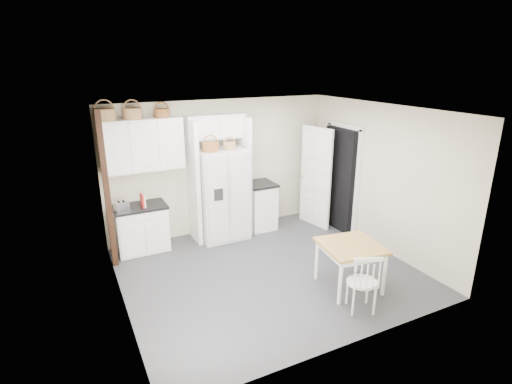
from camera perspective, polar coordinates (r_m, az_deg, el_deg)
floor at (r=6.66m, az=1.70°, el=-11.24°), size 4.50×4.50×0.00m
ceiling at (r=5.84m, az=1.94°, el=11.56°), size 4.50×4.50×0.00m
wall_back at (r=7.87m, az=-5.07°, el=3.61°), size 4.50×0.00×4.50m
wall_left at (r=5.50m, az=-19.39°, el=-3.93°), size 0.00×4.00×4.00m
wall_right at (r=7.42m, az=17.34°, el=1.92°), size 0.00×4.00×4.00m
refrigerator at (r=7.59m, az=-4.94°, el=-0.32°), size 0.90×0.72×1.74m
base_cab_left at (r=7.47m, az=-16.01°, el=-5.13°), size 0.88×0.55×0.81m
base_cab_right at (r=8.14m, az=0.54°, el=-2.04°), size 0.52×0.62×0.91m
dining_table at (r=6.25m, az=13.21°, el=-10.23°), size 0.95×0.95×0.70m
windsor_chair at (r=5.73m, az=14.88°, el=-12.33°), size 0.53×0.51×0.85m
counter_left at (r=7.31m, az=-16.30°, el=-2.06°), size 0.92×0.59×0.04m
counter_right at (r=7.99m, az=0.55°, el=1.17°), size 0.56×0.66×0.04m
toaster at (r=7.15m, az=-18.65°, el=-1.92°), size 0.26×0.20×0.16m
cookbook_red at (r=7.20m, az=-15.94°, el=-1.20°), size 0.04×0.16×0.23m
cookbook_cream at (r=7.21m, az=-15.72°, el=-1.21°), size 0.03×0.15×0.22m
basket_upper_a at (r=7.02m, az=-20.77°, el=10.27°), size 0.34×0.34×0.19m
basket_upper_b at (r=7.08m, az=-17.23°, el=10.65°), size 0.31×0.31×0.18m
basket_upper_c at (r=7.18m, az=-13.27°, el=10.93°), size 0.26×0.26×0.15m
basket_fridge_a at (r=7.17m, az=-6.53°, el=6.41°), size 0.30×0.30×0.16m
basket_fridge_b at (r=7.31m, az=-3.81°, el=6.58°), size 0.24×0.24×0.13m
upper_cabinet at (r=7.18m, az=-15.96°, el=6.47°), size 1.40×0.34×0.90m
bridge_cabinet at (r=7.50m, az=-5.85°, el=9.30°), size 1.12×0.34×0.45m
fridge_panel_left at (r=7.43m, az=-8.92°, el=1.37°), size 0.08×0.60×2.30m
fridge_panel_right at (r=7.78m, az=-1.76°, el=2.35°), size 0.08×0.60×2.30m
trim_post at (r=6.78m, az=-20.53°, el=0.07°), size 0.09×0.09×2.60m
doorway_void at (r=8.15m, az=11.93°, el=1.79°), size 0.18×0.85×2.05m
door_slab at (r=8.20m, az=8.51°, el=2.09°), size 0.21×0.79×2.05m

